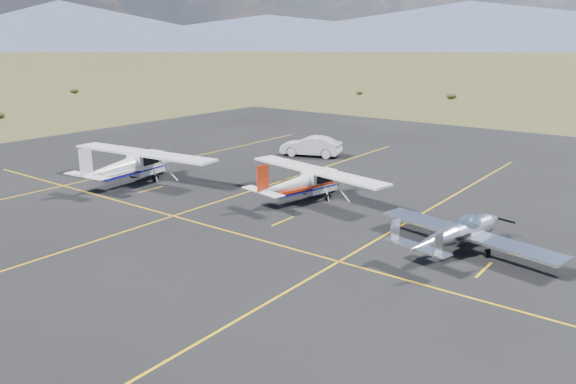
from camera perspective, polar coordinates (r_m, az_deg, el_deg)
ground at (r=29.65m, az=14.70°, el=-4.22°), size 1600.00×1600.00×0.00m
apron at (r=32.75m, az=3.37°, el=-1.84°), size 72.00×72.00×0.02m
aircraft_low_wing at (r=27.26m, az=16.98°, el=-3.99°), size 6.83×9.37×2.03m
aircraft_cessna at (r=34.31m, az=1.71°, el=1.08°), size 6.71×10.75×2.71m
aircraft_plain at (r=39.84m, az=-15.66°, el=2.75°), size 7.27×12.06×3.04m
sedan at (r=47.46m, az=2.36°, el=4.67°), size 3.32×5.37×1.67m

